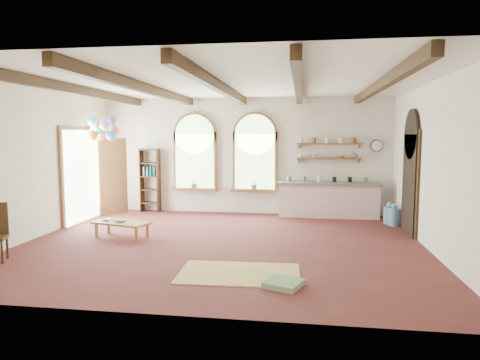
# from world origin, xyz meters

# --- Properties ---
(floor) EXTENTS (8.00, 8.00, 0.00)m
(floor) POSITION_xyz_m (0.00, 0.00, 0.00)
(floor) COLOR #572424
(floor) RESTS_ON ground
(ceiling_beams) EXTENTS (6.20, 6.80, 0.18)m
(ceiling_beams) POSITION_xyz_m (0.00, 0.00, 3.10)
(ceiling_beams) COLOR #392412
(ceiling_beams) RESTS_ON ceiling
(window_left) EXTENTS (1.30, 0.28, 2.20)m
(window_left) POSITION_xyz_m (-1.40, 3.43, 1.63)
(window_left) COLOR brown
(window_left) RESTS_ON floor
(window_right) EXTENTS (1.30, 0.28, 2.20)m
(window_right) POSITION_xyz_m (0.30, 3.43, 1.63)
(window_right) COLOR brown
(window_right) RESTS_ON floor
(left_doorway) EXTENTS (0.10, 1.90, 2.50)m
(left_doorway) POSITION_xyz_m (-3.95, 1.80, 1.15)
(left_doorway) COLOR brown
(left_doorway) RESTS_ON floor
(right_doorway) EXTENTS (0.10, 1.30, 2.40)m
(right_doorway) POSITION_xyz_m (3.95, 1.50, 1.10)
(right_doorway) COLOR black
(right_doorway) RESTS_ON floor
(kitchen_counter) EXTENTS (2.68, 0.62, 0.94)m
(kitchen_counter) POSITION_xyz_m (2.30, 3.20, 0.48)
(kitchen_counter) COLOR beige
(kitchen_counter) RESTS_ON floor
(wall_shelf_lower) EXTENTS (1.70, 0.24, 0.04)m
(wall_shelf_lower) POSITION_xyz_m (2.30, 3.38, 1.55)
(wall_shelf_lower) COLOR brown
(wall_shelf_lower) RESTS_ON wall_back
(wall_shelf_upper) EXTENTS (1.70, 0.24, 0.04)m
(wall_shelf_upper) POSITION_xyz_m (2.30, 3.38, 1.95)
(wall_shelf_upper) COLOR brown
(wall_shelf_upper) RESTS_ON wall_back
(wall_clock) EXTENTS (0.32, 0.04, 0.32)m
(wall_clock) POSITION_xyz_m (3.55, 3.45, 1.90)
(wall_clock) COLOR black
(wall_clock) RESTS_ON wall_back
(bookshelf) EXTENTS (0.53, 0.32, 1.80)m
(bookshelf) POSITION_xyz_m (-2.70, 3.32, 0.90)
(bookshelf) COLOR #392412
(bookshelf) RESTS_ON floor
(coffee_table) EXTENTS (1.31, 0.85, 0.34)m
(coffee_table) POSITION_xyz_m (-2.20, 0.19, 0.30)
(coffee_table) COLOR #A87E4D
(coffee_table) RESTS_ON floor
(floor_mat) EXTENTS (1.94, 1.24, 0.02)m
(floor_mat) POSITION_xyz_m (0.63, -1.83, 0.01)
(floor_mat) COLOR tan
(floor_mat) RESTS_ON floor
(floor_cushion) EXTENTS (0.63, 0.63, 0.08)m
(floor_cushion) POSITION_xyz_m (1.35, -2.30, 0.04)
(floor_cushion) COLOR #68885D
(floor_cushion) RESTS_ON floor
(water_jug_a) EXTENTS (0.28, 0.28, 0.54)m
(water_jug_a) POSITION_xyz_m (3.75, 2.50, 0.24)
(water_jug_a) COLOR #568CBA
(water_jug_a) RESTS_ON floor
(water_jug_b) EXTENTS (0.28, 0.28, 0.55)m
(water_jug_b) POSITION_xyz_m (3.82, 2.30, 0.24)
(water_jug_b) COLOR #568CBA
(water_jug_b) RESTS_ON floor
(balloon_cluster) EXTENTS (0.90, 0.93, 1.16)m
(balloon_cluster) POSITION_xyz_m (-3.41, 2.00, 2.34)
(balloon_cluster) COLOR silver
(balloon_cluster) RESTS_ON floor
(table_book) EXTENTS (0.23, 0.28, 0.02)m
(table_book) POSITION_xyz_m (-2.53, 0.29, 0.36)
(table_book) COLOR olive
(table_book) RESTS_ON coffee_table
(tablet) EXTENTS (0.19, 0.26, 0.01)m
(tablet) POSITION_xyz_m (-2.20, 0.15, 0.35)
(tablet) COLOR black
(tablet) RESTS_ON coffee_table
(potted_plant_left) EXTENTS (0.27, 0.23, 0.30)m
(potted_plant_left) POSITION_xyz_m (-1.40, 3.32, 0.85)
(potted_plant_left) COLOR #598C4C
(potted_plant_left) RESTS_ON window_left
(potted_plant_right) EXTENTS (0.27, 0.23, 0.30)m
(potted_plant_right) POSITION_xyz_m (0.30, 3.32, 0.85)
(potted_plant_right) COLOR #598C4C
(potted_plant_right) RESTS_ON window_right
(shelf_cup_a) EXTENTS (0.12, 0.10, 0.10)m
(shelf_cup_a) POSITION_xyz_m (1.55, 3.38, 1.62)
(shelf_cup_a) COLOR white
(shelf_cup_a) RESTS_ON wall_shelf_lower
(shelf_cup_b) EXTENTS (0.10, 0.10, 0.09)m
(shelf_cup_b) POSITION_xyz_m (1.90, 3.38, 1.62)
(shelf_cup_b) COLOR beige
(shelf_cup_b) RESTS_ON wall_shelf_lower
(shelf_bowl_a) EXTENTS (0.22, 0.22, 0.05)m
(shelf_bowl_a) POSITION_xyz_m (2.25, 3.38, 1.60)
(shelf_bowl_a) COLOR beige
(shelf_bowl_a) RESTS_ON wall_shelf_lower
(shelf_bowl_b) EXTENTS (0.20, 0.20, 0.06)m
(shelf_bowl_b) POSITION_xyz_m (2.60, 3.38, 1.60)
(shelf_bowl_b) COLOR #8C664C
(shelf_bowl_b) RESTS_ON wall_shelf_lower
(shelf_vase) EXTENTS (0.18, 0.18, 0.19)m
(shelf_vase) POSITION_xyz_m (2.95, 3.38, 1.67)
(shelf_vase) COLOR slate
(shelf_vase) RESTS_ON wall_shelf_lower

